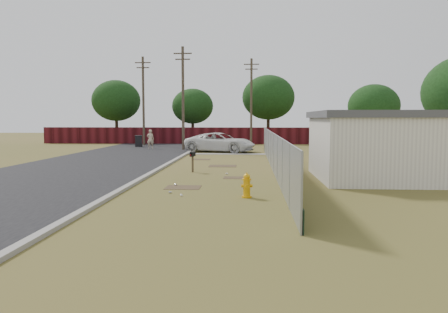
# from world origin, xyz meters

# --- Properties ---
(ground) EXTENTS (120.00, 120.00, 0.00)m
(ground) POSITION_xyz_m (0.00, 0.00, 0.00)
(ground) COLOR brown
(ground) RESTS_ON ground
(street) EXTENTS (15.10, 60.00, 0.12)m
(street) POSITION_xyz_m (-6.76, 8.05, 0.02)
(street) COLOR black
(street) RESTS_ON ground
(chainlink_fence) EXTENTS (0.10, 27.06, 2.02)m
(chainlink_fence) POSITION_xyz_m (3.12, 1.03, 0.80)
(chainlink_fence) COLOR gray
(chainlink_fence) RESTS_ON ground
(privacy_fence) EXTENTS (30.00, 0.12, 1.80)m
(privacy_fence) POSITION_xyz_m (-6.00, 25.00, 0.90)
(privacy_fence) COLOR #4C1017
(privacy_fence) RESTS_ON ground
(utility_poles) EXTENTS (12.60, 8.24, 9.00)m
(utility_poles) POSITION_xyz_m (-3.67, 20.67, 4.69)
(utility_poles) COLOR #473E2F
(utility_poles) RESTS_ON ground
(houses) EXTENTS (9.30, 17.24, 3.10)m
(houses) POSITION_xyz_m (9.70, 3.13, 1.56)
(houses) COLOR white
(houses) RESTS_ON ground
(horizon_trees) EXTENTS (33.32, 31.94, 7.78)m
(horizon_trees) POSITION_xyz_m (0.84, 23.56, 4.63)
(horizon_trees) COLOR #2F2115
(horizon_trees) RESTS_ON ground
(fire_hydrant) EXTENTS (0.41, 0.42, 0.89)m
(fire_hydrant) POSITION_xyz_m (1.78, -7.09, 0.41)
(fire_hydrant) COLOR #DE9D0B
(fire_hydrant) RESTS_ON ground
(mailbox) EXTENTS (0.27, 0.46, 1.06)m
(mailbox) POSITION_xyz_m (-1.07, 0.02, 0.83)
(mailbox) COLOR brown
(mailbox) RESTS_ON ground
(pickup_truck) EXTENTS (6.27, 4.19, 1.60)m
(pickup_truck) POSITION_xyz_m (-0.56, 13.68, 0.80)
(pickup_truck) COLOR white
(pickup_truck) RESTS_ON ground
(pedestrian) EXTENTS (0.68, 0.48, 1.76)m
(pedestrian) POSITION_xyz_m (-7.17, 16.96, 0.88)
(pedestrian) COLOR #C1AE8D
(pedestrian) RESTS_ON ground
(trash_bin) EXTENTS (0.89, 0.88, 1.11)m
(trash_bin) POSITION_xyz_m (-8.97, 19.67, 0.57)
(trash_bin) COLOR black
(trash_bin) RESTS_ON ground
(scattered_litter) EXTENTS (2.05, 6.25, 0.07)m
(scattered_litter) POSITION_xyz_m (-0.52, -4.66, 0.04)
(scattered_litter) COLOR silver
(scattered_litter) RESTS_ON ground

